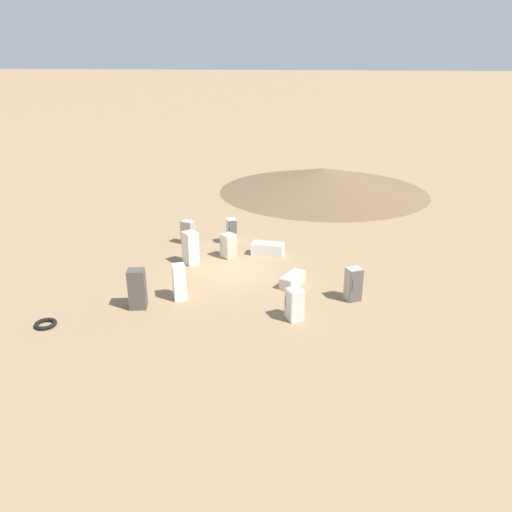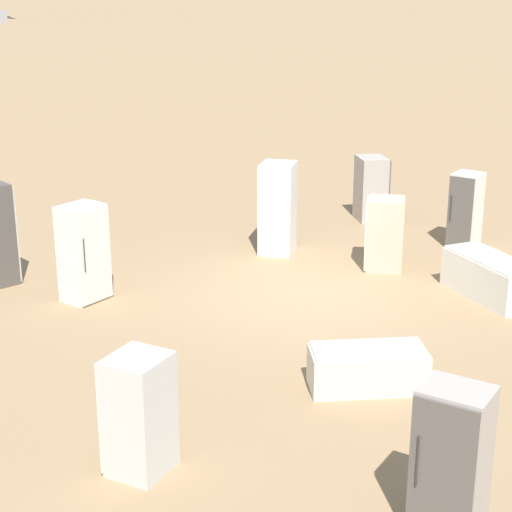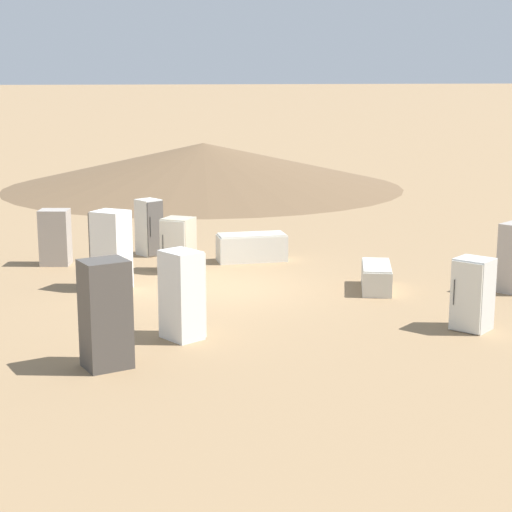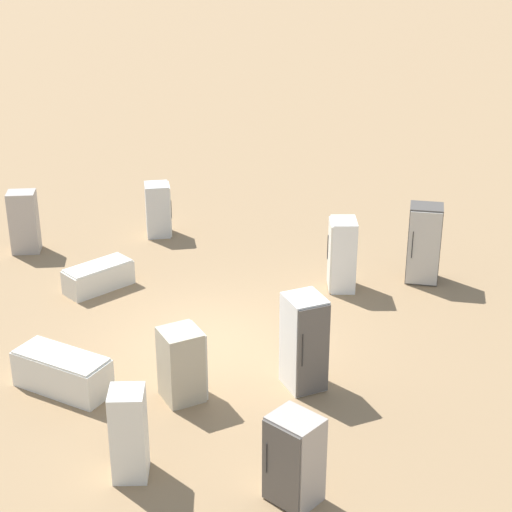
{
  "view_description": "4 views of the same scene",
  "coord_description": "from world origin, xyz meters",
  "px_view_note": "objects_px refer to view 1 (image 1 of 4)",
  "views": [
    {
      "loc": [
        -6.09,
        24.17,
        10.79
      ],
      "look_at": [
        -1.45,
        0.31,
        1.14
      ],
      "focal_mm": 35.0,
      "sensor_mm": 36.0,
      "label": 1
    },
    {
      "loc": [
        -12.38,
        7.37,
        5.53
      ],
      "look_at": [
        -0.4,
        1.28,
        1.05
      ],
      "focal_mm": 60.0,
      "sensor_mm": 36.0,
      "label": 2
    },
    {
      "loc": [
        4.58,
        19.22,
        4.95
      ],
      "look_at": [
        -0.47,
        1.42,
        1.05
      ],
      "focal_mm": 60.0,
      "sensor_mm": 36.0,
      "label": 3
    },
    {
      "loc": [
        7.75,
        -13.66,
        8.82
      ],
      "look_at": [
        0.7,
        0.92,
        1.72
      ],
      "focal_mm": 60.0,
      "sensor_mm": 36.0,
      "label": 4
    }
  ],
  "objects_px": {
    "scrap_tire": "(45,324)",
    "discarded_fridge_7": "(231,231)",
    "discarded_fridge_0": "(293,280)",
    "discarded_fridge_2": "(229,246)",
    "discarded_fridge_6": "(353,284)",
    "discarded_fridge_3": "(137,289)",
    "discarded_fridge_8": "(295,304)",
    "discarded_fridge_5": "(268,249)",
    "discarded_fridge_9": "(190,248)",
    "discarded_fridge_1": "(188,232)",
    "discarded_fridge_4": "(180,282)"
  },
  "relations": [
    {
      "from": "discarded_fridge_6",
      "to": "scrap_tire",
      "type": "distance_m",
      "value": 14.01
    },
    {
      "from": "discarded_fridge_0",
      "to": "discarded_fridge_2",
      "type": "relative_size",
      "value": 1.24
    },
    {
      "from": "discarded_fridge_6",
      "to": "discarded_fridge_9",
      "type": "distance_m",
      "value": 9.47
    },
    {
      "from": "discarded_fridge_1",
      "to": "discarded_fridge_2",
      "type": "xyz_separation_m",
      "value": [
        -3.0,
        1.74,
        -0.04
      ]
    },
    {
      "from": "discarded_fridge_4",
      "to": "discarded_fridge_8",
      "type": "relative_size",
      "value": 1.19
    },
    {
      "from": "discarded_fridge_1",
      "to": "discarded_fridge_4",
      "type": "relative_size",
      "value": 0.86
    },
    {
      "from": "discarded_fridge_1",
      "to": "scrap_tire",
      "type": "bearing_deg",
      "value": -88.11
    },
    {
      "from": "discarded_fridge_6",
      "to": "scrap_tire",
      "type": "height_order",
      "value": "discarded_fridge_6"
    },
    {
      "from": "scrap_tire",
      "to": "discarded_fridge_6",
      "type": "bearing_deg",
      "value": -158.52
    },
    {
      "from": "discarded_fridge_2",
      "to": "discarded_fridge_5",
      "type": "relative_size",
      "value": 0.74
    },
    {
      "from": "discarded_fridge_0",
      "to": "discarded_fridge_7",
      "type": "distance_m",
      "value": 7.12
    },
    {
      "from": "discarded_fridge_3",
      "to": "discarded_fridge_6",
      "type": "relative_size",
      "value": 1.17
    },
    {
      "from": "scrap_tire",
      "to": "discarded_fridge_7",
      "type": "bearing_deg",
      "value": -115.13
    },
    {
      "from": "discarded_fridge_5",
      "to": "discarded_fridge_0",
      "type": "bearing_deg",
      "value": -150.06
    },
    {
      "from": "discarded_fridge_1",
      "to": "discarded_fridge_8",
      "type": "distance_m",
      "value": 11.36
    },
    {
      "from": "discarded_fridge_5",
      "to": "discarded_fridge_6",
      "type": "height_order",
      "value": "discarded_fridge_6"
    },
    {
      "from": "discarded_fridge_4",
      "to": "discarded_fridge_8",
      "type": "distance_m",
      "value": 5.73
    },
    {
      "from": "discarded_fridge_0",
      "to": "discarded_fridge_6",
      "type": "distance_m",
      "value": 3.24
    },
    {
      "from": "discarded_fridge_0",
      "to": "discarded_fridge_2",
      "type": "bearing_deg",
      "value": -15.79
    },
    {
      "from": "scrap_tire",
      "to": "discarded_fridge_0",
      "type": "bearing_deg",
      "value": -148.27
    },
    {
      "from": "discarded_fridge_6",
      "to": "discarded_fridge_9",
      "type": "xyz_separation_m",
      "value": [
        9.02,
        -2.87,
        0.12
      ]
    },
    {
      "from": "discarded_fridge_5",
      "to": "discarded_fridge_9",
      "type": "height_order",
      "value": "discarded_fridge_9"
    },
    {
      "from": "discarded_fridge_6",
      "to": "discarded_fridge_9",
      "type": "bearing_deg",
      "value": -48.79
    },
    {
      "from": "discarded_fridge_7",
      "to": "discarded_fridge_8",
      "type": "height_order",
      "value": "discarded_fridge_7"
    },
    {
      "from": "discarded_fridge_2",
      "to": "discarded_fridge_3",
      "type": "relative_size",
      "value": 0.74
    },
    {
      "from": "discarded_fridge_0",
      "to": "discarded_fridge_7",
      "type": "xyz_separation_m",
      "value": [
        4.52,
        -5.48,
        0.48
      ]
    },
    {
      "from": "discarded_fridge_5",
      "to": "discarded_fridge_9",
      "type": "relative_size",
      "value": 1.02
    },
    {
      "from": "discarded_fridge_5",
      "to": "discarded_fridge_8",
      "type": "bearing_deg",
      "value": -158.28
    },
    {
      "from": "discarded_fridge_0",
      "to": "discarded_fridge_1",
      "type": "relative_size",
      "value": 1.17
    },
    {
      "from": "discarded_fridge_6",
      "to": "discarded_fridge_8",
      "type": "xyz_separation_m",
      "value": [
        2.51,
        2.45,
        -0.09
      ]
    },
    {
      "from": "discarded_fridge_0",
      "to": "discarded_fridge_4",
      "type": "relative_size",
      "value": 1.01
    },
    {
      "from": "discarded_fridge_4",
      "to": "discarded_fridge_9",
      "type": "relative_size",
      "value": 0.92
    },
    {
      "from": "discarded_fridge_1",
      "to": "discarded_fridge_3",
      "type": "height_order",
      "value": "discarded_fridge_3"
    },
    {
      "from": "discarded_fridge_6",
      "to": "discarded_fridge_0",
      "type": "bearing_deg",
      "value": -50.42
    },
    {
      "from": "discarded_fridge_3",
      "to": "discarded_fridge_8",
      "type": "distance_m",
      "value": 7.24
    },
    {
      "from": "discarded_fridge_2",
      "to": "discarded_fridge_9",
      "type": "height_order",
      "value": "discarded_fridge_9"
    },
    {
      "from": "discarded_fridge_2",
      "to": "discarded_fridge_8",
      "type": "xyz_separation_m",
      "value": [
        -4.64,
        6.68,
        0.02
      ]
    },
    {
      "from": "discarded_fridge_8",
      "to": "scrap_tire",
      "type": "relative_size",
      "value": 1.53
    },
    {
      "from": "discarded_fridge_8",
      "to": "discarded_fridge_3",
      "type": "bearing_deg",
      "value": 56.99
    },
    {
      "from": "scrap_tire",
      "to": "discarded_fridge_2",
      "type": "bearing_deg",
      "value": -122.09
    },
    {
      "from": "discarded_fridge_0",
      "to": "discarded_fridge_7",
      "type": "height_order",
      "value": "discarded_fridge_7"
    },
    {
      "from": "discarded_fridge_9",
      "to": "discarded_fridge_1",
      "type": "bearing_deg",
      "value": 60.9
    },
    {
      "from": "discarded_fridge_4",
      "to": "discarded_fridge_7",
      "type": "xyz_separation_m",
      "value": [
        -0.61,
        -7.99,
        -0.07
      ]
    },
    {
      "from": "discarded_fridge_6",
      "to": "discarded_fridge_9",
      "type": "relative_size",
      "value": 0.87
    },
    {
      "from": "discarded_fridge_1",
      "to": "discarded_fridge_7",
      "type": "relative_size",
      "value": 0.94
    },
    {
      "from": "discarded_fridge_3",
      "to": "discarded_fridge_7",
      "type": "distance_m",
      "value": 9.52
    },
    {
      "from": "discarded_fridge_3",
      "to": "discarded_fridge_9",
      "type": "relative_size",
      "value": 1.02
    },
    {
      "from": "discarded_fridge_0",
      "to": "discarded_fridge_5",
      "type": "xyz_separation_m",
      "value": [
        1.96,
        -3.92,
        0.07
      ]
    },
    {
      "from": "discarded_fridge_3",
      "to": "discarded_fridge_9",
      "type": "height_order",
      "value": "discarded_fridge_3"
    },
    {
      "from": "discarded_fridge_2",
      "to": "scrap_tire",
      "type": "height_order",
      "value": "discarded_fridge_2"
    }
  ]
}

